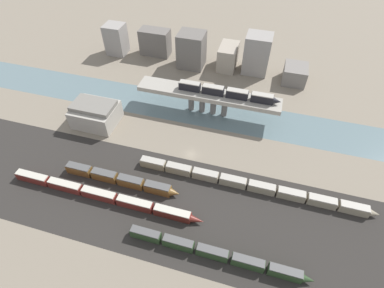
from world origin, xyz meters
TOP-DOWN VIEW (x-y plane):
  - ground_plane at (0.00, 0.00)m, footprint 400.00×400.00m
  - railbed_yard at (0.00, -24.00)m, footprint 280.00×42.00m
  - river_water at (0.00, 27.23)m, footprint 320.00×20.51m
  - bridge at (0.00, 27.23)m, footprint 62.97×9.36m
  - train_on_bridge at (8.47, 27.23)m, footprint 43.75×3.11m
  - train_yard_near at (18.69, -37.73)m, footprint 55.92×2.64m
  - train_yard_mid at (-23.42, -28.32)m, footprint 70.77×2.81m
  - train_yard_far at (-20.65, -20.31)m, footprint 43.98×3.12m
  - train_yard_outer at (25.06, -9.75)m, footprint 84.88×3.08m
  - warehouse_building at (-44.97, 7.22)m, footprint 18.12×15.19m
  - city_block_far_left at (-62.60, 64.78)m, footprint 10.61×10.04m
  - city_block_left at (-41.08, 69.70)m, footprint 16.45×8.75m
  - city_block_center at (-18.02, 63.46)m, footprint 13.62×12.41m
  - city_block_right at (1.18, 67.17)m, footprint 9.31×15.33m
  - city_block_far_right at (15.93, 67.16)m, footprint 12.86×11.63m
  - city_block_tall at (36.50, 63.28)m, footprint 11.40×13.13m

SIDE VIEW (x-z plane):
  - ground_plane at x=0.00m, z-range 0.00..0.00m
  - river_water at x=0.00m, z-range 0.00..0.01m
  - railbed_yard at x=0.00m, z-range 0.00..0.01m
  - train_yard_outer at x=25.06m, z-range -0.03..3.37m
  - train_yard_mid at x=-23.42m, z-range -0.04..3.48m
  - train_yard_near at x=18.69m, z-range -0.03..3.72m
  - train_yard_far at x=-20.65m, z-range -0.04..3.76m
  - city_block_tall at x=36.50m, z-range 0.00..8.48m
  - warehouse_building at x=-44.97m, z-range -0.25..9.89m
  - city_block_right at x=1.18m, z-range 0.00..12.23m
  - city_block_left at x=-41.08m, z-range 0.00..14.29m
  - city_block_far_left at x=-62.60m, z-range 0.00..16.58m
  - bridge at x=0.00m, z-range 3.50..14.33m
  - city_block_center at x=-18.02m, z-range 0.00..18.32m
  - city_block_far_right at x=15.93m, z-range 0.00..20.22m
  - train_on_bridge at x=8.47m, z-range 10.78..14.55m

